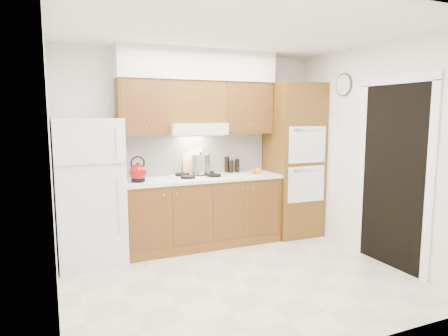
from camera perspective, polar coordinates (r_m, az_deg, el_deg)
name	(u,v)px	position (r m, az deg, el deg)	size (l,w,h in m)	color
floor	(239,278)	(4.49, 2.11, -15.44)	(3.60, 3.60, 0.00)	beige
ceiling	(240,30)	(4.22, 2.29, 19.11)	(3.60, 3.60, 0.00)	white
wall_back	(192,148)	(5.54, -4.53, 2.86)	(3.60, 0.02, 2.60)	white
wall_left	(52,168)	(3.75, -23.42, -0.05)	(0.02, 3.00, 2.60)	white
wall_right	(372,153)	(5.19, 20.42, 2.08)	(0.02, 3.00, 2.60)	white
fridge	(90,192)	(4.96, -18.63, -3.22)	(0.75, 0.72, 1.72)	white
base_cabinets	(202,213)	(5.41, -3.14, -6.38)	(2.11, 0.60, 0.90)	brown
countertop	(202,178)	(5.31, -3.14, -1.48)	(2.13, 0.62, 0.04)	white
backsplash	(195,154)	(5.54, -4.23, 2.03)	(2.11, 0.03, 0.56)	white
oven_cabinet	(293,160)	(5.91, 9.88, 1.12)	(0.70, 0.65, 2.20)	brown
upper_cab_left	(142,107)	(5.17, -11.58, 8.48)	(0.63, 0.33, 0.70)	brown
upper_cab_right	(244,108)	(5.65, 2.92, 8.55)	(0.73, 0.33, 0.70)	brown
range_hood	(196,129)	(5.31, -4.02, 5.63)	(0.75, 0.45, 0.15)	silver
upper_cab_over_hood	(194,102)	(5.36, -4.28, 9.39)	(0.75, 0.33, 0.55)	brown
soffit	(198,65)	(5.40, -3.76, 14.43)	(2.13, 0.36, 0.40)	silver
cooktop	(198,176)	(5.30, -3.73, -1.20)	(0.74, 0.50, 0.01)	white
doorway	(393,177)	(4.97, 22.97, -1.19)	(0.02, 0.90, 2.10)	black
wall_clock	(344,85)	(5.59, 16.75, 11.33)	(0.30, 0.30, 0.02)	#3F3833
kettle	(138,173)	(5.00, -12.19, -0.64)	(0.21, 0.21, 0.21)	maroon
cutting_board	(193,160)	(5.51, -4.47, 1.16)	(0.28, 0.02, 0.38)	tan
stock_pot	(201,164)	(5.38, -3.33, 0.55)	(0.24, 0.24, 0.25)	#A9A9AD
condiment_a	(227,165)	(5.69, 0.43, 0.49)	(0.06, 0.06, 0.22)	black
condiment_b	(237,165)	(5.72, 1.92, 0.37)	(0.06, 0.06, 0.19)	black
condiment_c	(231,167)	(5.65, 1.00, 0.19)	(0.06, 0.06, 0.17)	black
orange_near	(258,171)	(5.58, 4.91, -0.40)	(0.08, 0.08, 0.08)	orange
orange_far	(253,171)	(5.57, 4.23, -0.46)	(0.07, 0.07, 0.07)	orange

